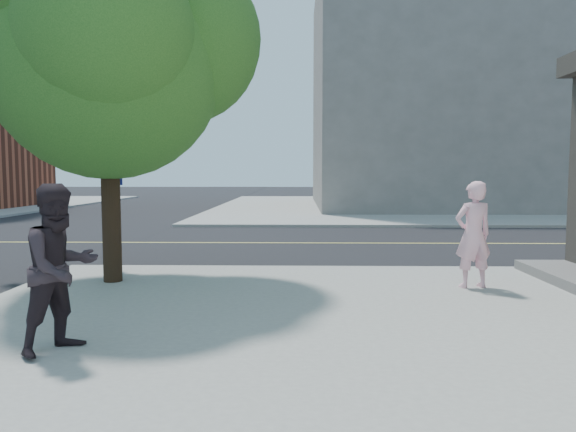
{
  "coord_description": "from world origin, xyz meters",
  "views": [
    {
      "loc": [
        3.91,
        -11.1,
        2.09
      ],
      "look_at": [
        3.71,
        -1.37,
        1.3
      ],
      "focal_mm": 32.74,
      "sensor_mm": 36.0,
      "label": 1
    }
  ],
  "objects_px": {
    "street_tree": "(113,37)",
    "signal_pole": "(15,111)",
    "man_on_phone": "(473,235)",
    "pedestrian": "(61,268)"
  },
  "relations": [
    {
      "from": "man_on_phone",
      "to": "pedestrian",
      "type": "distance_m",
      "value": 6.57
    },
    {
      "from": "man_on_phone",
      "to": "pedestrian",
      "type": "height_order",
      "value": "pedestrian"
    },
    {
      "from": "street_tree",
      "to": "signal_pole",
      "type": "xyz_separation_m",
      "value": [
        -2.56,
        1.36,
        -1.13
      ]
    },
    {
      "from": "pedestrian",
      "to": "street_tree",
      "type": "distance_m",
      "value": 5.16
    },
    {
      "from": "street_tree",
      "to": "man_on_phone",
      "type": "bearing_deg",
      "value": -3.62
    },
    {
      "from": "pedestrian",
      "to": "man_on_phone",
      "type": "bearing_deg",
      "value": -27.4
    },
    {
      "from": "man_on_phone",
      "to": "signal_pole",
      "type": "distance_m",
      "value": 9.33
    },
    {
      "from": "signal_pole",
      "to": "man_on_phone",
      "type": "bearing_deg",
      "value": -2.13
    },
    {
      "from": "pedestrian",
      "to": "signal_pole",
      "type": "height_order",
      "value": "signal_pole"
    },
    {
      "from": "street_tree",
      "to": "signal_pole",
      "type": "distance_m",
      "value": 3.11
    }
  ]
}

